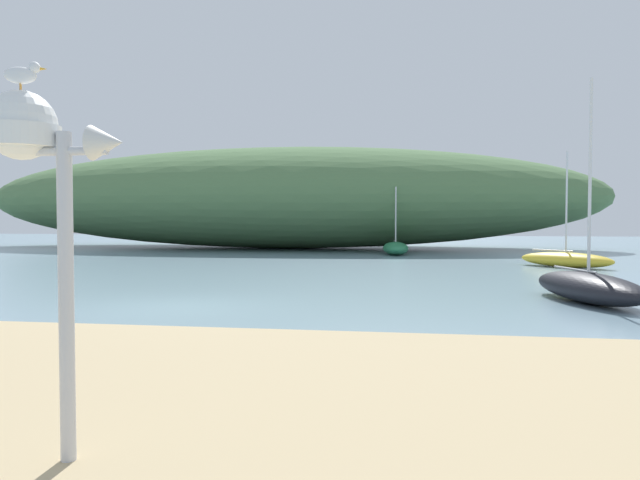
# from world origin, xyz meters

# --- Properties ---
(ground_plane) EXTENTS (120.00, 120.00, 0.00)m
(ground_plane) POSITION_xyz_m (0.00, 0.00, 0.00)
(ground_plane) COLOR #7A99A8
(distant_hill) EXTENTS (43.89, 14.16, 6.99)m
(distant_hill) POSITION_xyz_m (-3.72, 28.58, 3.50)
(distant_hill) COLOR #517547
(distant_hill) RESTS_ON ground
(mast_structure) EXTENTS (1.16, 0.60, 2.94)m
(mast_structure) POSITION_xyz_m (2.68, -9.41, 2.66)
(mast_structure) COLOR silver
(mast_structure) RESTS_ON beach_sand
(seagull_on_radar) EXTENTS (0.32, 0.20, 0.23)m
(seagull_on_radar) POSITION_xyz_m (2.59, -9.40, 3.27)
(seagull_on_radar) COLOR orange
(seagull_on_radar) RESTS_ON mast_structure
(sailboat_far_left) EXTENTS (3.98, 3.73, 4.97)m
(sailboat_far_left) POSITION_xyz_m (11.93, 13.80, 0.35)
(sailboat_far_left) COLOR gold
(sailboat_far_left) RESTS_ON ground
(sailboat_inner_mooring) EXTENTS (1.83, 4.25, 3.91)m
(sailboat_inner_mooring) POSITION_xyz_m (4.40, 21.86, 0.38)
(sailboat_inner_mooring) COLOR #287A4C
(sailboat_inner_mooring) RESTS_ON ground
(sailboat_far_right) EXTENTS (2.59, 4.60, 5.60)m
(sailboat_far_right) POSITION_xyz_m (9.91, 2.40, 0.40)
(sailboat_far_right) COLOR black
(sailboat_far_right) RESTS_ON ground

